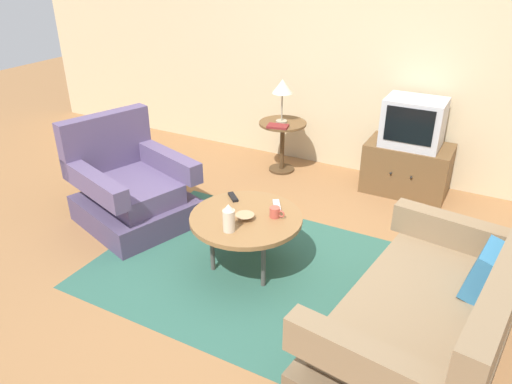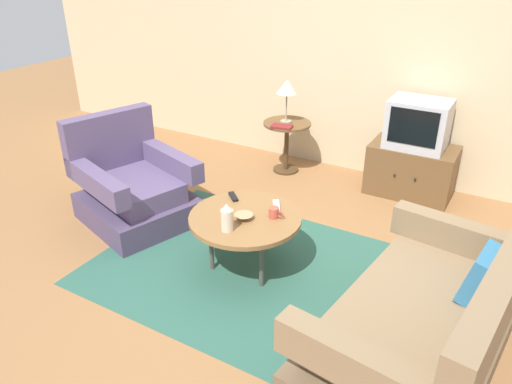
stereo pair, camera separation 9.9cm
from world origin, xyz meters
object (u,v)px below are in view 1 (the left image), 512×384
bowl (245,217)px  coffee_table (246,220)px  tv_stand (407,168)px  couch (429,322)px  side_table (282,136)px  television (413,122)px  mug (275,212)px  armchair (130,190)px  book (278,126)px  table_lamp (282,88)px  tv_remote_silver (277,205)px  vase (229,218)px  tv_remote_dark (233,197)px

bowl → coffee_table: bearing=110.4°
coffee_table → tv_stand: bearing=68.2°
couch → side_table: 2.94m
television → mug: size_ratio=4.66×
armchair → television: size_ratio=2.07×
mug → side_table: bearing=113.8°
television → armchair: bearing=-139.7°
tv_stand → book: (-1.33, -0.30, 0.33)m
armchair → table_lamp: bearing=174.2°
coffee_table → television: 2.12m
armchair → table_lamp: size_ratio=2.48×
coffee_table → side_table: (-0.57, 1.83, -0.02)m
armchair → tv_stand: armchair is taller
coffee_table → book: 1.75m
tv_remote_silver → bowl: bearing=126.5°
television → tv_remote_silver: size_ratio=3.33×
armchair → bowl: 1.36m
vase → coffee_table: bearing=88.9°
armchair → coffee_table: 1.33m
vase → bowl: 0.21m
tv_stand → bowl: bearing=-110.9°
bowl → side_table: bearing=107.3°
vase → armchair: bearing=162.7°
tv_remote_dark → mug: bearing=27.8°
coffee_table → tv_stand: size_ratio=1.03×
book → armchair: bearing=-129.4°
vase → mug: size_ratio=1.78×
side_table → vase: (0.56, -2.07, 0.16)m
armchair → table_lamp: 1.92m
mug → tv_remote_dark: bearing=165.3°
television → vase: 2.33m
table_lamp → bowl: (0.60, -1.88, -0.46)m
tv_stand → mug: (-0.59, -1.87, 0.25)m
bowl → book: book is taller
television → vase: bearing=-109.9°
tv_stand → book: 1.40m
mug → armchair: bearing=177.1°
tv_stand → book: bearing=-167.1°
couch → vase: couch is taller
armchair → tv_remote_silver: armchair is taller
table_lamp → vase: 2.18m
bowl → tv_remote_dark: size_ratio=0.99×
vase → bowl: vase is taller
tv_stand → side_table: bearing=-174.6°
tv_remote_dark → tv_remote_silver: (0.37, 0.04, 0.00)m
armchair → coffee_table: armchair is taller
side_table → vase: size_ratio=2.66×
coffee_table → book: bearing=108.2°
couch → table_lamp: table_lamp is taller
coffee_table → television: size_ratio=1.52×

